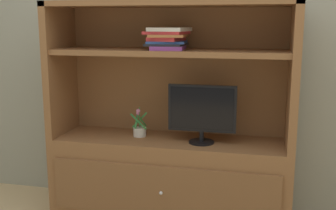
{
  "coord_description": "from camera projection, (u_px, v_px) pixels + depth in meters",
  "views": [
    {
      "loc": [
        0.62,
        -2.29,
        1.39
      ],
      "look_at": [
        0.0,
        0.35,
        0.85
      ],
      "focal_mm": 44.05,
      "sensor_mm": 36.0,
      "label": 1
    }
  ],
  "objects": [
    {
      "name": "potted_plant",
      "position": [
        140.0,
        130.0,
        2.93
      ],
      "size": [
        0.12,
        0.1,
        0.21
      ],
      "color": "beige",
      "rests_on": "media_console"
    },
    {
      "name": "painted_rear_wall",
      "position": [
        180.0,
        21.0,
        3.04
      ],
      "size": [
        6.0,
        0.1,
        2.8
      ],
      "primitive_type": "cube",
      "color": "gray",
      "rests_on": "ground_plane"
    },
    {
      "name": "magazine_stack",
      "position": [
        168.0,
        39.0,
        2.73
      ],
      "size": [
        0.29,
        0.35,
        0.14
      ],
      "color": "purple",
      "rests_on": "media_console"
    },
    {
      "name": "media_console",
      "position": [
        170.0,
        153.0,
        2.9
      ],
      "size": [
        1.66,
        0.49,
        1.53
      ],
      "color": "brown",
      "rests_on": "ground_plane"
    },
    {
      "name": "tv_monitor",
      "position": [
        202.0,
        112.0,
        2.73
      ],
      "size": [
        0.45,
        0.17,
        0.39
      ],
      "color": "black",
      "rests_on": "media_console"
    }
  ]
}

